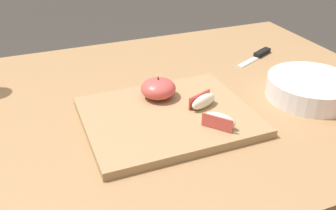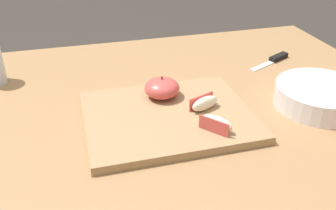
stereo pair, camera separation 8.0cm
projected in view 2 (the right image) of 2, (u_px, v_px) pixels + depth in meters
The scene contains 7 objects.
dining_table at pixel (142, 139), 0.94m from camera, with size 1.34×0.86×0.76m.
cutting_board at pixel (168, 117), 0.82m from camera, with size 0.36×0.29×0.02m.
apple_half_skin_up at pixel (162, 88), 0.87m from camera, with size 0.08×0.08×0.05m.
apple_wedge_right at pixel (216, 123), 0.75m from camera, with size 0.06×0.07×0.03m.
apple_wedge_back at pixel (205, 103), 0.82m from camera, with size 0.07×0.05×0.03m.
paring_knife at pixel (276, 59), 1.11m from camera, with size 0.15×0.09×0.01m.
ceramic_fruit_bowl at pixel (320, 95), 0.87m from camera, with size 0.21×0.21×0.05m.
Camera 2 is at (-0.14, -0.76, 1.20)m, focal length 40.10 mm.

